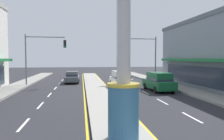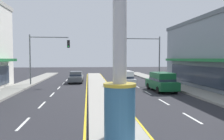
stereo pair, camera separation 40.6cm
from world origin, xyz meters
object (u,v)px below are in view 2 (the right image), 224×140
(traffic_light_left_side, at_px, (45,51))
(traffic_light_right_side, at_px, (147,51))
(suv_near_right_lane, at_px, (124,79))
(district_sign, at_px, (120,32))
(sedan_far_right_lane, at_px, (76,77))
(suv_mid_left_lane, at_px, (162,82))

(traffic_light_left_side, distance_m, traffic_light_right_side, 12.89)
(traffic_light_right_side, xyz_separation_m, suv_near_right_lane, (-3.58, -3.24, -3.26))
(district_sign, relative_size, traffic_light_right_side, 1.27)
(district_sign, xyz_separation_m, sedan_far_right_lane, (-2.85, 21.21, -3.53))
(traffic_light_right_side, xyz_separation_m, sedan_far_right_lane, (-9.29, 2.13, -3.46))
(traffic_light_right_side, height_order, suv_near_right_lane, traffic_light_right_side)
(traffic_light_left_side, height_order, suv_mid_left_lane, traffic_light_left_side)
(sedan_far_right_lane, bearing_deg, traffic_light_left_side, -142.87)
(district_sign, distance_m, suv_near_right_lane, 16.42)
(traffic_light_right_side, height_order, sedan_far_right_lane, traffic_light_right_side)
(district_sign, relative_size, suv_mid_left_lane, 1.68)
(sedan_far_right_lane, bearing_deg, traffic_light_right_side, -12.94)
(district_sign, bearing_deg, suv_near_right_lane, 79.77)
(district_sign, bearing_deg, traffic_light_left_side, 109.20)
(district_sign, relative_size, suv_near_right_lane, 1.70)
(suv_mid_left_lane, bearing_deg, traffic_light_right_side, 87.56)
(traffic_light_right_side, relative_size, suv_mid_left_lane, 1.33)
(suv_near_right_lane, height_order, suv_mid_left_lane, same)
(suv_near_right_lane, height_order, sedan_far_right_lane, suv_near_right_lane)
(district_sign, height_order, sedan_far_right_lane, district_sign)
(suv_near_right_lane, bearing_deg, district_sign, -100.23)
(traffic_light_right_side, bearing_deg, suv_mid_left_lane, -92.44)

